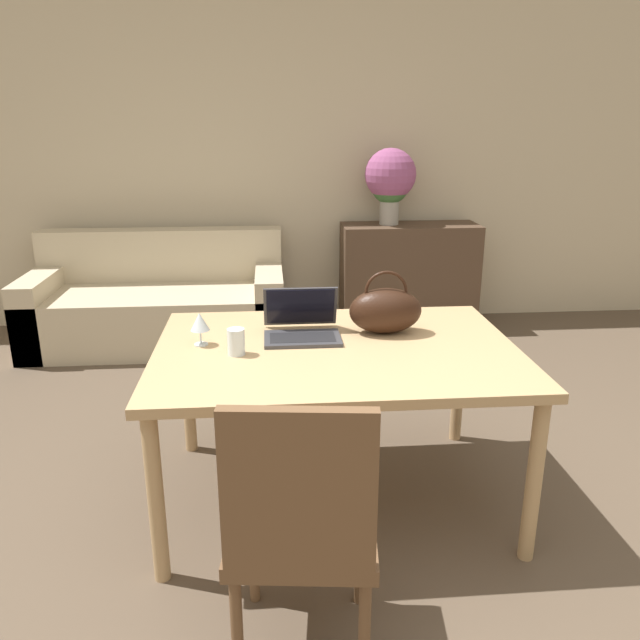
# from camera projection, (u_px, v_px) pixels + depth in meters

# --- Properties ---
(ground_plane) EXTENTS (14.00, 14.00, 0.00)m
(ground_plane) POSITION_uv_depth(u_px,v_px,m) (342.00, 585.00, 2.30)
(ground_plane) COLOR brown
(wall_back) EXTENTS (10.00, 0.06, 2.70)m
(wall_back) POSITION_uv_depth(u_px,v_px,m) (296.00, 157.00, 4.99)
(wall_back) COLOR beige
(wall_back) RESTS_ON ground_plane
(dining_table) EXTENTS (1.52, 1.08, 0.72)m
(dining_table) POSITION_uv_depth(u_px,v_px,m) (336.00, 362.00, 2.64)
(dining_table) COLOR tan
(dining_table) RESTS_ON ground_plane
(chair) EXTENTS (0.49, 0.49, 0.94)m
(chair) POSITION_uv_depth(u_px,v_px,m) (302.00, 522.00, 1.81)
(chair) COLOR brown
(chair) RESTS_ON ground_plane
(couch) EXTENTS (1.88, 0.87, 0.82)m
(couch) POSITION_uv_depth(u_px,v_px,m) (159.00, 306.00, 4.75)
(couch) COLOR #C1B293
(couch) RESTS_ON ground_plane
(sideboard) EXTENTS (1.08, 0.40, 0.84)m
(sideboard) POSITION_uv_depth(u_px,v_px,m) (408.00, 276.00, 5.06)
(sideboard) COLOR #4C3828
(sideboard) RESTS_ON ground_plane
(laptop) EXTENTS (0.33, 0.30, 0.21)m
(laptop) POSITION_uv_depth(u_px,v_px,m) (302.00, 323.00, 2.75)
(laptop) COLOR #38383D
(laptop) RESTS_ON dining_table
(drinking_glass) EXTENTS (0.07, 0.07, 0.11)m
(drinking_glass) POSITION_uv_depth(u_px,v_px,m) (236.00, 342.00, 2.52)
(drinking_glass) COLOR silver
(drinking_glass) RESTS_ON dining_table
(wine_glass) EXTENTS (0.08, 0.08, 0.14)m
(wine_glass) POSITION_uv_depth(u_px,v_px,m) (200.00, 323.00, 2.61)
(wine_glass) COLOR silver
(wine_glass) RESTS_ON dining_table
(handbag) EXTENTS (0.32, 0.18, 0.28)m
(handbag) POSITION_uv_depth(u_px,v_px,m) (385.00, 310.00, 2.76)
(handbag) COLOR black
(handbag) RESTS_ON dining_table
(flower_vase) EXTENTS (0.40, 0.40, 0.59)m
(flower_vase) POSITION_uv_depth(u_px,v_px,m) (390.00, 179.00, 4.83)
(flower_vase) COLOR #9E998E
(flower_vase) RESTS_ON sideboard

